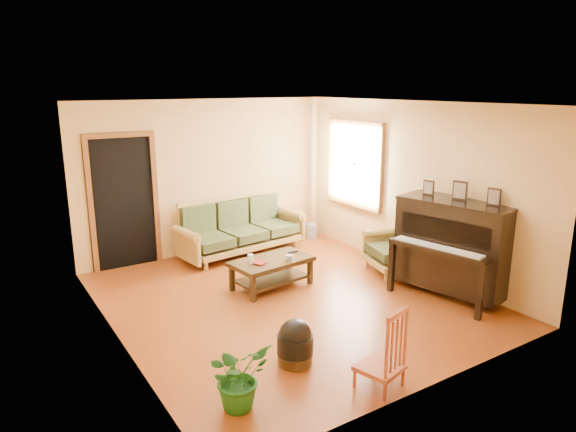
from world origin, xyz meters
TOP-DOWN VIEW (x-y plane):
  - floor at (0.00, 0.00)m, footprint 5.00×5.00m
  - doorway at (-1.45, 2.48)m, footprint 1.08×0.16m
  - window at (2.21, 1.30)m, footprint 0.12×1.36m
  - sofa at (0.38, 2.05)m, footprint 2.30×1.18m
  - coffee_table at (0.03, 0.48)m, footprint 1.22×0.76m
  - armchair at (1.93, -0.04)m, footprint 1.04×1.07m
  - piano at (1.98, -1.08)m, footprint 1.18×1.66m
  - footstool at (-0.84, -1.44)m, footprint 0.48×0.48m
  - red_chair at (-0.40, -2.24)m, footprint 0.49×0.51m
  - leaning_frame at (1.76, 2.41)m, footprint 0.48×0.16m
  - ceramic_crock at (1.91, 2.17)m, footprint 0.22×0.22m
  - potted_plant at (-1.68, -1.80)m, footprint 0.64×0.58m
  - book at (-0.28, 0.39)m, footprint 0.22×0.25m
  - candle at (-0.31, 0.48)m, footprint 0.10×0.10m
  - glass_jar at (0.23, 0.34)m, footprint 0.10×0.10m
  - remote at (0.45, 0.57)m, footprint 0.16×0.05m

SIDE VIEW (x-z plane):
  - floor at x=0.00m, z-range 0.00..0.00m
  - ceramic_crock at x=1.91m, z-range 0.00..0.27m
  - footstool at x=-0.84m, z-range 0.00..0.36m
  - coffee_table at x=0.03m, z-range 0.00..0.42m
  - potted_plant at x=-1.68m, z-range 0.00..0.62m
  - leaning_frame at x=1.76m, z-range 0.00..0.62m
  - red_chair at x=-0.40m, z-range 0.00..0.83m
  - remote at x=0.45m, z-range 0.42..0.44m
  - book at x=-0.28m, z-range 0.42..0.44m
  - armchair at x=1.93m, z-range 0.00..0.88m
  - glass_jar at x=0.23m, z-range 0.42..0.49m
  - sofa at x=0.38m, z-range 0.00..0.95m
  - candle at x=-0.31m, z-range 0.42..0.55m
  - piano at x=1.98m, z-range 0.00..1.33m
  - doorway at x=-1.45m, z-range 0.00..2.05m
  - window at x=2.21m, z-range 0.77..2.23m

